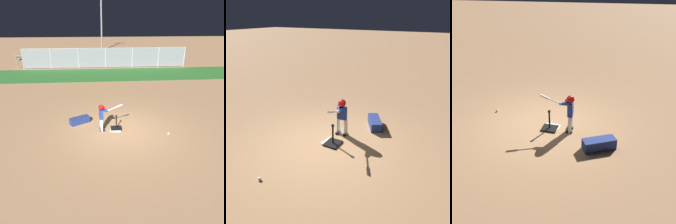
{
  "view_description": "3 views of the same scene",
  "coord_description": "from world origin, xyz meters",
  "views": [
    {
      "loc": [
        -1.0,
        -7.68,
        4.22
      ],
      "look_at": [
        -0.36,
        0.34,
        0.7
      ],
      "focal_mm": 35.0,
      "sensor_mm": 36.0,
      "label": 1
    },
    {
      "loc": [
        4.17,
        2.83,
        3.23
      ],
      "look_at": [
        -0.39,
        0.27,
        0.89
      ],
      "focal_mm": 35.0,
      "sensor_mm": 36.0,
      "label": 2
    },
    {
      "loc": [
        -2.23,
        6.47,
        3.88
      ],
      "look_at": [
        -0.6,
        0.12,
        0.55
      ],
      "focal_mm": 42.0,
      "sensor_mm": 36.0,
      "label": 3
    }
  ],
  "objects": [
    {
      "name": "ground_plane",
      "position": [
        0.0,
        0.0,
        0.0
      ],
      "size": [
        90.0,
        90.0,
        0.0
      ],
      "primitive_type": "plane",
      "color": "#99704C"
    },
    {
      "name": "grass_outfield_strip",
      "position": [
        0.0,
        9.41,
        0.01
      ],
      "size": [
        56.0,
        4.22,
        0.02
      ],
      "primitive_type": "cube",
      "color": "#286026",
      "rests_on": "ground_plane"
    },
    {
      "name": "backstop_fence",
      "position": [
        -0.0,
        11.99,
        0.92
      ],
      "size": [
        14.46,
        0.08,
        1.75
      ],
      "color": "#9E9EA3",
      "rests_on": "ground_plane"
    },
    {
      "name": "home_plate",
      "position": [
        -0.22,
        0.16,
        0.01
      ],
      "size": [
        0.5,
        0.5,
        0.02
      ],
      "primitive_type": "cube",
      "rotation": [
        0.0,
        0.0,
        -0.14
      ],
      "color": "white",
      "rests_on": "ground_plane"
    },
    {
      "name": "batting_tee",
      "position": [
        -0.2,
        0.23,
        0.07
      ],
      "size": [
        0.45,
        0.4,
        0.59
      ],
      "color": "black",
      "rests_on": "ground_plane"
    },
    {
      "name": "batter_child",
      "position": [
        -0.76,
        0.18,
        0.69
      ],
      "size": [
        0.96,
        0.35,
        1.09
      ],
      "color": "silver",
      "rests_on": "ground_plane"
    },
    {
      "name": "baseball",
      "position": [
        1.8,
        -0.41,
        0.04
      ],
      "size": [
        0.07,
        0.07,
        0.07
      ],
      "primitive_type": "sphere",
      "color": "white",
      "rests_on": "ground_plane"
    },
    {
      "name": "bleachers_far_left",
      "position": [
        -6.05,
        13.29,
        0.59
      ],
      "size": [
        3.88,
        2.66,
        1.2
      ],
      "color": "gray",
      "rests_on": "ground_plane"
    },
    {
      "name": "bleachers_left_center",
      "position": [
        0.45,
        13.75,
        0.5
      ],
      "size": [
        3.82,
        1.99,
        1.04
      ],
      "color": "gray",
      "rests_on": "ground_plane"
    },
    {
      "name": "bleachers_right_center",
      "position": [
        6.14,
        13.74,
        0.51
      ],
      "size": [
        3.45,
        1.93,
        1.06
      ],
      "color": "gray",
      "rests_on": "ground_plane"
    },
    {
      "name": "equipment_bag",
      "position": [
        -1.71,
        0.85,
        0.14
      ],
      "size": [
        0.89,
        0.69,
        0.28
      ],
      "primitive_type": "cube",
      "rotation": [
        0.0,
        0.0,
        0.51
      ],
      "color": "navy",
      "rests_on": "ground_plane"
    },
    {
      "name": "field_light_pole",
      "position": [
        0.06,
        22.82,
        5.0
      ],
      "size": [
        1.76,
        0.44,
        7.51
      ],
      "color": "slate",
      "rests_on": "ground_plane"
    }
  ]
}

